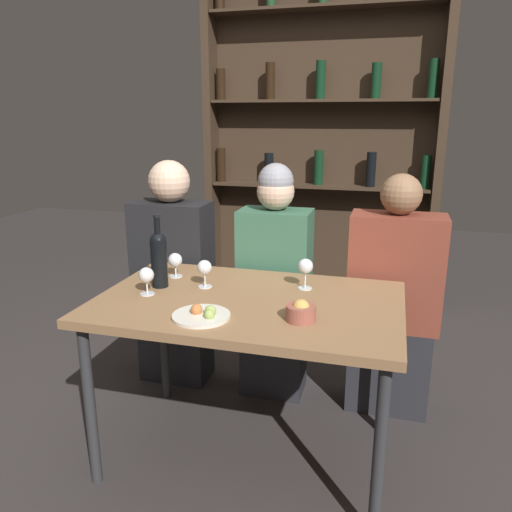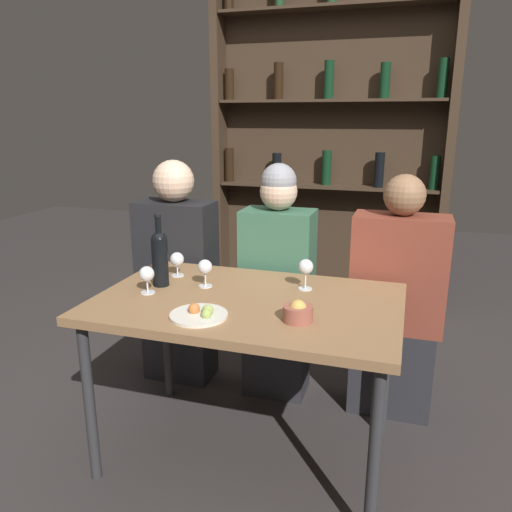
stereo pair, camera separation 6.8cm
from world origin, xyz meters
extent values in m
plane|color=#332D2D|center=(0.00, 0.00, 0.00)|extent=(10.00, 10.00, 0.00)
cube|color=olive|center=(0.00, 0.00, 0.71)|extent=(1.23, 0.79, 0.04)
cylinder|color=#2D2D30|center=(-0.55, -0.33, 0.35)|extent=(0.04, 0.04, 0.70)
cylinder|color=#2D2D30|center=(0.55, -0.33, 0.35)|extent=(0.04, 0.04, 0.70)
cylinder|color=#2D2D30|center=(-0.55, 0.33, 0.35)|extent=(0.04, 0.04, 0.70)
cylinder|color=#2D2D30|center=(0.55, 0.33, 0.35)|extent=(0.04, 0.04, 0.70)
cube|color=#38281C|center=(0.00, 1.93, 1.15)|extent=(1.65, 0.02, 2.30)
cube|color=#38281C|center=(-0.82, 1.83, 1.15)|extent=(0.06, 0.18, 2.30)
cube|color=#38281C|center=(0.82, 1.83, 1.15)|extent=(0.06, 0.18, 2.30)
cube|color=#38281C|center=(0.00, 1.83, 0.95)|extent=(1.57, 0.18, 0.02)
cylinder|color=black|center=(-0.74, 1.82, 1.09)|extent=(0.07, 0.07, 0.25)
cylinder|color=black|center=(-0.37, 1.82, 1.07)|extent=(0.07, 0.07, 0.22)
cylinder|color=black|center=(0.00, 1.84, 1.08)|extent=(0.07, 0.07, 0.25)
cylinder|color=black|center=(0.37, 1.82, 1.08)|extent=(0.07, 0.07, 0.24)
cylinder|color=black|center=(0.74, 1.83, 1.07)|extent=(0.07, 0.07, 0.23)
cube|color=#38281C|center=(0.00, 1.83, 1.55)|extent=(1.57, 0.18, 0.02)
cylinder|color=black|center=(-0.74, 1.83, 1.67)|extent=(0.07, 0.07, 0.22)
cylinder|color=black|center=(-0.36, 1.82, 1.69)|extent=(0.07, 0.07, 0.25)
cylinder|color=black|center=(-0.01, 1.83, 1.69)|extent=(0.07, 0.07, 0.26)
cylinder|color=black|center=(0.37, 1.83, 1.68)|extent=(0.07, 0.07, 0.23)
cylinder|color=black|center=(0.74, 1.82, 1.68)|extent=(0.07, 0.07, 0.25)
cube|color=#38281C|center=(0.00, 1.83, 2.15)|extent=(1.57, 0.18, 0.02)
cylinder|color=black|center=(-0.41, 0.05, 0.83)|extent=(0.07, 0.07, 0.20)
sphere|color=black|center=(-0.41, 0.05, 0.94)|extent=(0.07, 0.07, 0.07)
cylinder|color=black|center=(-0.41, 0.05, 0.99)|extent=(0.03, 0.03, 0.10)
cylinder|color=black|center=(-0.41, 0.05, 1.04)|extent=(0.03, 0.03, 0.01)
cylinder|color=silver|center=(-0.41, 0.19, 0.73)|extent=(0.06, 0.06, 0.00)
cylinder|color=silver|center=(-0.41, 0.19, 0.76)|extent=(0.01, 0.01, 0.06)
sphere|color=silver|center=(-0.41, 0.19, 0.81)|extent=(0.06, 0.06, 0.06)
cylinder|color=silver|center=(-0.22, 0.09, 0.73)|extent=(0.06, 0.06, 0.00)
cylinder|color=silver|center=(-0.22, 0.09, 0.77)|extent=(0.01, 0.01, 0.07)
sphere|color=silver|center=(-0.22, 0.09, 0.82)|extent=(0.06, 0.06, 0.06)
cylinder|color=silver|center=(-0.42, -0.06, 0.73)|extent=(0.06, 0.06, 0.00)
cylinder|color=silver|center=(-0.42, -0.06, 0.77)|extent=(0.01, 0.01, 0.06)
sphere|color=silver|center=(-0.42, -0.06, 0.82)|extent=(0.06, 0.06, 0.06)
cylinder|color=silver|center=(0.20, 0.19, 0.73)|extent=(0.06, 0.06, 0.00)
cylinder|color=silver|center=(0.20, 0.19, 0.78)|extent=(0.01, 0.01, 0.08)
sphere|color=silver|center=(0.20, 0.19, 0.83)|extent=(0.06, 0.06, 0.06)
cylinder|color=silver|center=(-0.11, -0.23, 0.74)|extent=(0.22, 0.22, 0.01)
sphere|color=#99B256|center=(-0.08, -0.22, 0.76)|extent=(0.04, 0.04, 0.04)
sphere|color=#99B256|center=(-0.07, -0.25, 0.75)|extent=(0.04, 0.04, 0.04)
sphere|color=#C67038|center=(-0.14, -0.22, 0.76)|extent=(0.04, 0.04, 0.04)
cylinder|color=#995142|center=(0.25, -0.16, 0.76)|extent=(0.11, 0.11, 0.06)
sphere|color=gold|center=(0.25, -0.16, 0.78)|extent=(0.06, 0.06, 0.06)
cube|color=#26262B|center=(-0.59, 0.55, 0.23)|extent=(0.37, 0.22, 0.45)
cube|color=black|center=(-0.59, 0.55, 0.73)|extent=(0.41, 0.22, 0.56)
sphere|color=beige|center=(-0.59, 0.55, 1.12)|extent=(0.22, 0.22, 0.22)
cube|color=#26262B|center=(-0.02, 0.55, 0.23)|extent=(0.32, 0.22, 0.45)
cube|color=#38664C|center=(-0.02, 0.55, 0.72)|extent=(0.36, 0.22, 0.55)
sphere|color=beige|center=(-0.02, 0.55, 1.09)|extent=(0.18, 0.18, 0.18)
sphere|color=gray|center=(-0.02, 0.55, 1.14)|extent=(0.18, 0.18, 0.18)
cube|color=#26262B|center=(0.57, 0.55, 0.23)|extent=(0.40, 0.22, 0.45)
cube|color=brown|center=(0.57, 0.55, 0.73)|extent=(0.44, 0.22, 0.56)
sphere|color=#8C6647|center=(0.57, 0.55, 1.10)|extent=(0.19, 0.19, 0.19)
camera|label=1|loc=(0.54, -1.83, 1.45)|focal=35.00mm
camera|label=2|loc=(0.60, -1.81, 1.45)|focal=35.00mm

